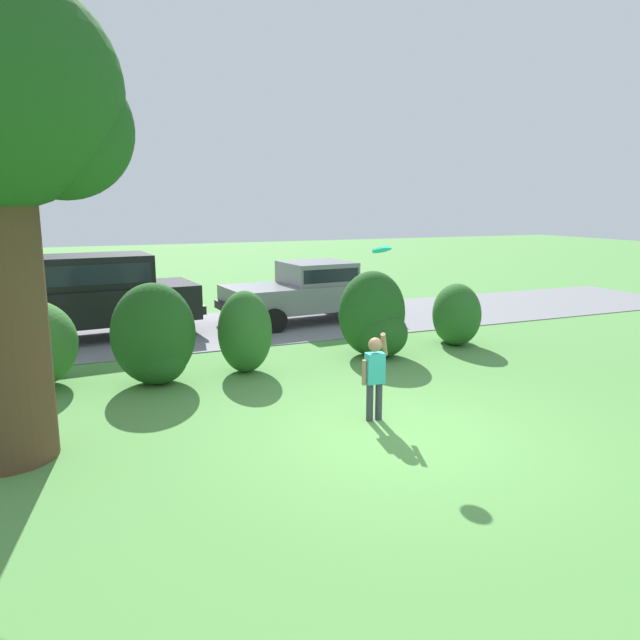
{
  "coord_description": "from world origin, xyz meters",
  "views": [
    {
      "loc": [
        -3.92,
        -6.51,
        3.05
      ],
      "look_at": [
        -0.01,
        2.64,
        1.1
      ],
      "focal_mm": 33.45,
      "sensor_mm": 36.0,
      "label": 1
    }
  ],
  "objects_px": {
    "parked_suv": "(93,292)",
    "frisbee": "(382,250)",
    "child_thrower": "(375,372)",
    "parked_sedan": "(309,289)"
  },
  "relations": [
    {
      "from": "parked_suv",
      "to": "frisbee",
      "type": "relative_size",
      "value": 17.01
    },
    {
      "from": "parked_suv",
      "to": "child_thrower",
      "type": "relative_size",
      "value": 3.75
    },
    {
      "from": "child_thrower",
      "to": "frisbee",
      "type": "relative_size",
      "value": 4.53
    },
    {
      "from": "parked_sedan",
      "to": "parked_suv",
      "type": "bearing_deg",
      "value": 179.74
    },
    {
      "from": "parked_sedan",
      "to": "parked_suv",
      "type": "xyz_separation_m",
      "value": [
        -5.27,
        0.02,
        0.23
      ]
    },
    {
      "from": "child_thrower",
      "to": "parked_suv",
      "type": "bearing_deg",
      "value": 115.31
    },
    {
      "from": "parked_suv",
      "to": "parked_sedan",
      "type": "bearing_deg",
      "value": -0.26
    },
    {
      "from": "parked_suv",
      "to": "child_thrower",
      "type": "distance_m",
      "value": 7.9
    },
    {
      "from": "child_thrower",
      "to": "frisbee",
      "type": "height_order",
      "value": "frisbee"
    },
    {
      "from": "parked_sedan",
      "to": "parked_suv",
      "type": "relative_size",
      "value": 0.94
    }
  ]
}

